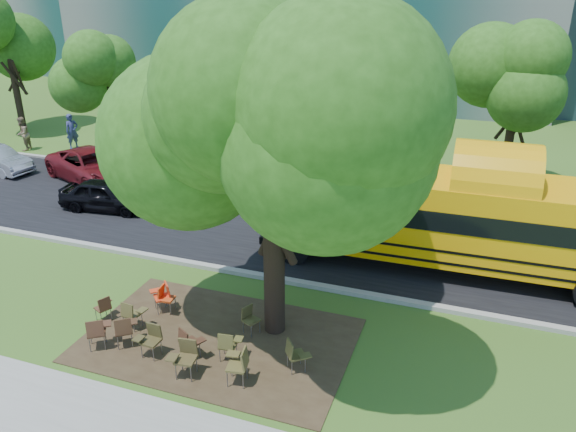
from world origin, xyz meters
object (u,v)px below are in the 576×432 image
at_px(chair_5, 185,355).
at_px(chair_7, 295,353).
at_px(bg_car_red, 93,166).
at_px(pedestrian_a, 72,131).
at_px(main_tree, 273,150).
at_px(chair_1, 131,313).
at_px(chair_8, 104,306).
at_px(black_car, 106,195).
at_px(chair_11, 228,343).
at_px(pedestrian_b, 23,134).
at_px(school_bus, 484,221).
at_px(chair_10, 165,296).
at_px(chair_4, 188,341).
at_px(chair_9, 163,294).
at_px(chair_3, 151,337).
at_px(chair_0, 97,330).
at_px(chair_6, 239,362).
at_px(chair_12, 249,317).
at_px(chair_2, 124,328).

height_order(chair_5, chair_7, chair_5).
xyz_separation_m(bg_car_red, pedestrian_a, (-4.70, 4.32, 0.22)).
relative_size(main_tree, chair_1, 10.02).
distance_m(chair_8, black_car, 8.53).
relative_size(main_tree, pedestrian_a, 4.46).
relative_size(chair_11, pedestrian_b, 0.46).
xyz_separation_m(school_bus, chair_10, (-8.32, -5.50, -1.31)).
bearing_deg(chair_1, chair_4, -10.13).
distance_m(chair_4, pedestrian_a, 21.40).
xyz_separation_m(chair_4, chair_9, (-1.78, 1.75, 0.01)).
xyz_separation_m(chair_3, chair_5, (1.20, -0.39, 0.05)).
relative_size(chair_3, black_car, 0.24).
relative_size(chair_1, chair_3, 0.97).
distance_m(chair_0, chair_6, 3.98).
height_order(chair_8, chair_11, chair_11).
bearing_deg(main_tree, school_bus, 46.26).
distance_m(school_bus, chair_1, 10.98).
relative_size(chair_0, chair_12, 1.15).
bearing_deg(school_bus, pedestrian_a, 159.84).
bearing_deg(chair_10, chair_12, 80.85).
xyz_separation_m(chair_9, bg_car_red, (-9.02, 8.69, 0.21)).
relative_size(chair_4, chair_7, 1.00).
bearing_deg(chair_4, pedestrian_b, 171.66).
distance_m(chair_1, chair_10, 1.14).
bearing_deg(chair_4, school_bus, 76.13).
bearing_deg(main_tree, chair_3, -140.17).
relative_size(chair_3, chair_12, 1.11).
relative_size(chair_1, black_car, 0.23).
distance_m(chair_10, bg_car_red, 12.62).
distance_m(chair_2, chair_3, 0.84).
distance_m(chair_5, chair_9, 3.09).
height_order(chair_11, pedestrian_a, pedestrian_a).
relative_size(school_bus, chair_8, 16.77).
distance_m(main_tree, chair_8, 6.65).
distance_m(chair_2, chair_8, 1.52).
distance_m(chair_8, pedestrian_b, 19.49).
height_order(chair_2, black_car, black_car).
height_order(chair_5, bg_car_red, bg_car_red).
relative_size(chair_10, chair_11, 0.96).
bearing_deg(school_bus, chair_5, -130.62).
height_order(school_bus, chair_9, school_bus).
bearing_deg(pedestrian_b, chair_10, 35.81).
distance_m(chair_11, black_car, 11.68).
bearing_deg(chair_7, chair_10, -143.95).
bearing_deg(chair_8, chair_10, -30.01).
bearing_deg(chair_8, black_car, 60.72).
bearing_deg(chair_9, chair_4, -177.47).
height_order(chair_6, chair_11, chair_6).
height_order(chair_3, chair_6, chair_6).
bearing_deg(chair_11, chair_5, -138.94).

